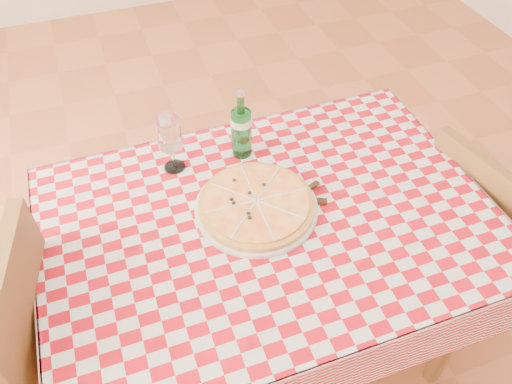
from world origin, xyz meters
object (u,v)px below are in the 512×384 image
dining_table (269,240)px  water_bottle (241,124)px  chair_near (473,223)px  wine_glass (171,145)px  pizza_plate (256,204)px  chair_far (13,355)px

dining_table → water_bottle: water_bottle is taller
chair_near → water_bottle: bearing=144.4°
dining_table → wine_glass: bearing=124.6°
water_bottle → wine_glass: water_bottle is taller
chair_near → pizza_plate: bearing=161.9°
dining_table → chair_far: bearing=-176.5°
chair_near → pizza_plate: chair_near is taller
chair_near → chair_far: bearing=168.6°
dining_table → wine_glass: wine_glass is taller
chair_far → wine_glass: bearing=-137.1°
pizza_plate → chair_far: bearing=-172.8°
water_bottle → pizza_plate: bearing=-98.9°
wine_glass → chair_near: bearing=-19.4°
dining_table → pizza_plate: size_ratio=3.32×
dining_table → chair_far: (-0.78, -0.05, -0.12)m
wine_glass → dining_table: bearing=-55.4°
chair_near → wine_glass: (-0.98, 0.35, 0.38)m
dining_table → chair_far: size_ratio=1.28×
chair_far → water_bottle: size_ratio=3.92×
pizza_plate → chair_near: bearing=-6.6°
pizza_plate → water_bottle: 0.27m
chair_near → chair_far: 1.55m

